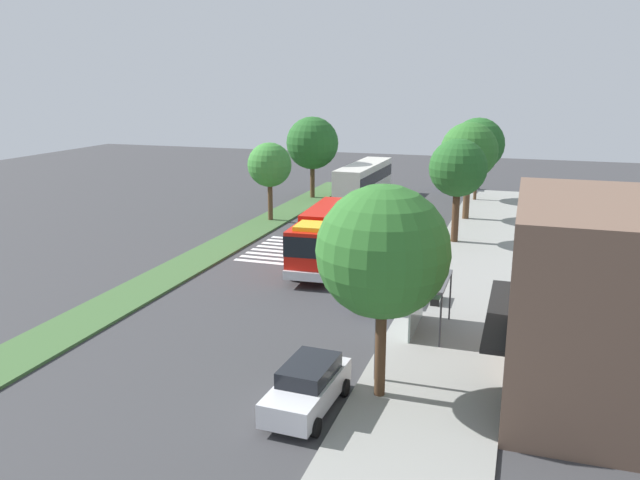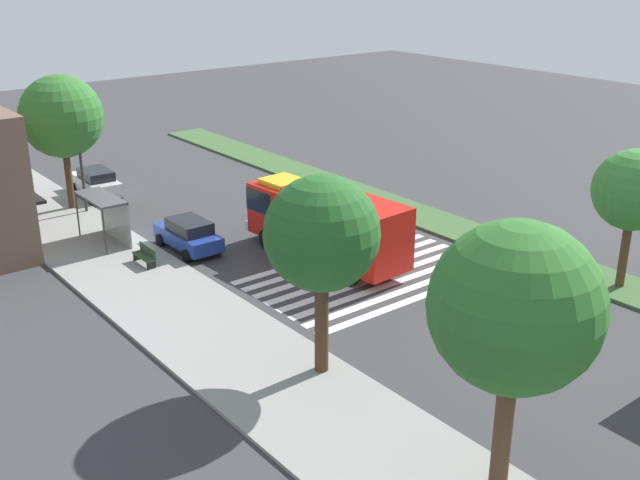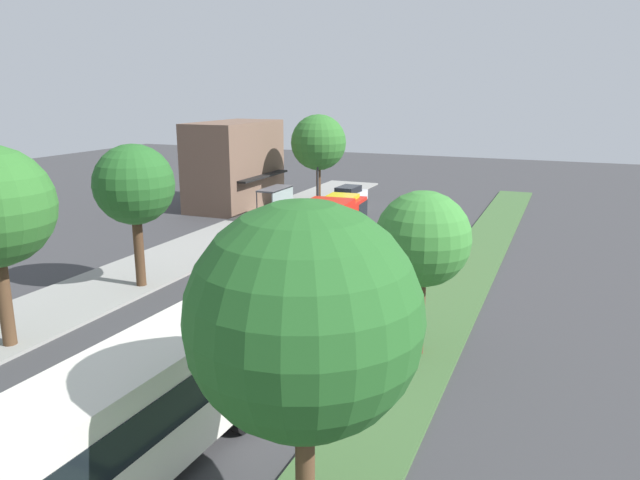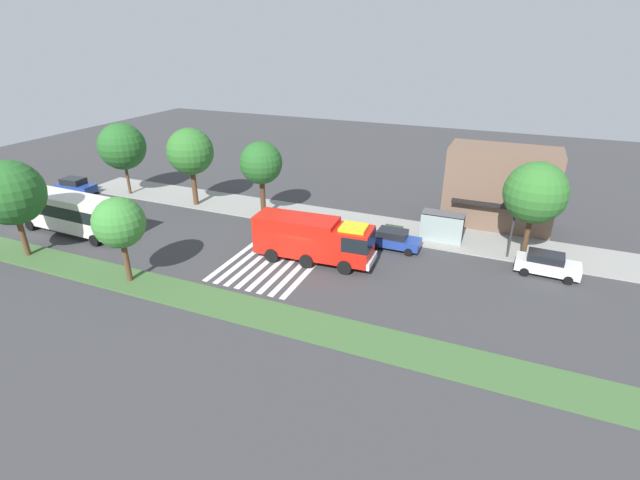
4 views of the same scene
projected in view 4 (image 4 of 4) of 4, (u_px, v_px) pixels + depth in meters
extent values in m
plane|color=#38383A|center=(301.00, 261.00, 36.26)|extent=(120.00, 120.00, 0.00)
cube|color=gray|center=(341.00, 221.00, 43.70)|extent=(60.00, 5.27, 0.14)
cube|color=#3D6033|center=(250.00, 311.00, 29.72)|extent=(60.00, 3.00, 0.14)
cube|color=silver|center=(245.00, 250.00, 38.07)|extent=(0.45, 11.30, 0.01)
cube|color=silver|center=(255.00, 252.00, 37.75)|extent=(0.45, 11.30, 0.01)
cube|color=silver|center=(264.00, 254.00, 37.43)|extent=(0.45, 11.30, 0.01)
cube|color=silver|center=(274.00, 256.00, 37.11)|extent=(0.45, 11.30, 0.01)
cube|color=silver|center=(284.00, 258.00, 36.79)|extent=(0.45, 11.30, 0.01)
cube|color=silver|center=(294.00, 260.00, 36.47)|extent=(0.45, 11.30, 0.01)
cube|color=silver|center=(304.00, 262.00, 36.15)|extent=(0.45, 11.30, 0.01)
cube|color=silver|center=(315.00, 264.00, 35.84)|extent=(0.45, 11.30, 0.01)
cube|color=red|center=(353.00, 245.00, 34.59)|extent=(2.91, 2.73, 2.62)
cube|color=red|center=(297.00, 235.00, 35.92)|extent=(6.58, 2.95, 2.97)
cube|color=black|center=(359.00, 240.00, 34.24)|extent=(2.14, 2.71, 1.15)
cube|color=silver|center=(372.00, 261.00, 34.58)|extent=(0.39, 2.58, 0.50)
cube|color=yellow|center=(354.00, 228.00, 34.00)|extent=(2.04, 1.91, 0.24)
cylinder|color=black|center=(354.00, 253.00, 36.32)|extent=(1.12, 0.36, 1.10)
cylinder|color=black|center=(344.00, 267.00, 34.11)|extent=(1.12, 0.36, 1.10)
cylinder|color=black|center=(285.00, 242.00, 38.13)|extent=(1.12, 0.36, 1.10)
cylinder|color=black|center=(272.00, 255.00, 35.93)|extent=(1.12, 0.36, 1.10)
cylinder|color=black|center=(318.00, 247.00, 37.25)|extent=(1.12, 0.36, 1.10)
cylinder|color=black|center=(306.00, 261.00, 35.04)|extent=(1.12, 0.36, 1.10)
cube|color=navy|center=(76.00, 188.00, 50.80)|extent=(4.41, 2.11, 0.83)
cube|color=black|center=(73.00, 181.00, 50.55)|extent=(2.50, 1.78, 0.67)
cylinder|color=black|center=(94.00, 190.00, 51.33)|extent=(0.65, 0.26, 0.64)
cylinder|color=black|center=(80.00, 195.00, 49.73)|extent=(0.65, 0.26, 0.64)
cylinder|color=black|center=(74.00, 188.00, 52.21)|extent=(0.65, 0.26, 0.64)
cylinder|color=black|center=(60.00, 193.00, 50.60)|extent=(0.65, 0.26, 0.64)
cube|color=navy|center=(395.00, 241.00, 38.04)|extent=(4.21, 1.77, 0.71)
cube|color=black|center=(393.00, 234.00, 37.84)|extent=(2.36, 1.55, 0.61)
cylinder|color=black|center=(413.00, 244.00, 38.43)|extent=(0.64, 0.22, 0.64)
cylinder|color=black|center=(408.00, 252.00, 36.96)|extent=(0.64, 0.22, 0.64)
cylinder|color=black|center=(381.00, 238.00, 39.42)|extent=(0.64, 0.22, 0.64)
cylinder|color=black|center=(375.00, 247.00, 37.95)|extent=(0.64, 0.22, 0.64)
cube|color=silver|center=(547.00, 266.00, 33.92)|extent=(4.51, 1.99, 0.84)
cube|color=black|center=(546.00, 257.00, 33.72)|extent=(2.55, 1.68, 0.55)
cylinder|color=black|center=(568.00, 270.00, 34.24)|extent=(0.65, 0.25, 0.64)
cylinder|color=black|center=(568.00, 281.00, 32.79)|extent=(0.65, 0.25, 0.64)
cylinder|color=black|center=(526.00, 262.00, 35.40)|extent=(0.65, 0.25, 0.64)
cylinder|color=black|center=(524.00, 272.00, 33.94)|extent=(0.65, 0.25, 0.64)
cube|color=silver|center=(70.00, 212.00, 40.59)|extent=(11.61, 2.87, 3.01)
cube|color=black|center=(69.00, 208.00, 40.44)|extent=(11.38, 2.92, 1.08)
cylinder|color=black|center=(30.00, 225.00, 41.68)|extent=(1.01, 0.33, 1.00)
cylinder|color=black|center=(55.00, 216.00, 43.79)|extent=(1.01, 0.33, 1.00)
cylinder|color=black|center=(95.00, 240.00, 38.63)|extent=(1.01, 0.33, 1.00)
cylinder|color=black|center=(118.00, 230.00, 40.74)|extent=(1.01, 0.33, 1.00)
cube|color=#4C4C51|center=(444.00, 214.00, 38.64)|extent=(3.50, 1.40, 0.12)
cube|color=#8C9E99|center=(441.00, 230.00, 38.59)|extent=(3.50, 0.08, 2.40)
cylinder|color=#333338|center=(424.00, 221.00, 40.29)|extent=(0.08, 0.08, 2.40)
cylinder|color=#333338|center=(464.00, 227.00, 39.08)|extent=(0.08, 0.08, 2.40)
cube|color=#2D472D|center=(395.00, 229.00, 40.67)|extent=(1.60, 0.50, 0.08)
cube|color=#2D472D|center=(394.00, 227.00, 40.38)|extent=(1.60, 0.06, 0.45)
cube|color=black|center=(387.00, 230.00, 41.02)|extent=(0.08, 0.45, 0.37)
cube|color=black|center=(403.00, 233.00, 40.51)|extent=(0.08, 0.45, 0.37)
cylinder|color=#2D2D30|center=(514.00, 222.00, 35.42)|extent=(0.16, 0.16, 5.99)
sphere|color=white|center=(521.00, 182.00, 34.10)|extent=(0.36, 0.36, 0.36)
cube|color=brown|center=(500.00, 187.00, 41.64)|extent=(9.42, 4.71, 7.23)
cube|color=black|center=(496.00, 206.00, 39.67)|extent=(7.53, 0.80, 0.16)
cylinder|color=#513823|center=(128.00, 178.00, 50.19)|extent=(0.30, 0.30, 3.51)
sphere|color=#235B23|center=(122.00, 146.00, 48.75)|extent=(4.91, 4.91, 4.91)
cylinder|color=#513823|center=(194.00, 186.00, 46.96)|extent=(0.53, 0.53, 3.92)
sphere|color=#2D6B28|center=(190.00, 151.00, 45.48)|extent=(4.60, 4.60, 4.60)
cylinder|color=#47301E|center=(263.00, 196.00, 44.15)|extent=(0.50, 0.50, 3.81)
sphere|color=#235B23|center=(261.00, 163.00, 42.78)|extent=(3.99, 3.99, 3.99)
cylinder|color=#47301E|center=(527.00, 236.00, 35.82)|extent=(0.39, 0.39, 3.75)
sphere|color=#2D6B28|center=(536.00, 193.00, 34.36)|extent=(4.66, 4.66, 4.66)
cylinder|color=#513823|center=(23.00, 235.00, 36.28)|extent=(0.43, 0.43, 3.49)
sphere|color=#235B23|center=(10.00, 193.00, 34.83)|extent=(4.96, 4.96, 4.96)
cylinder|color=#513823|center=(126.00, 260.00, 32.56)|extent=(0.39, 0.39, 3.24)
sphere|color=#387F33|center=(119.00, 223.00, 31.38)|extent=(3.54, 3.54, 3.54)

